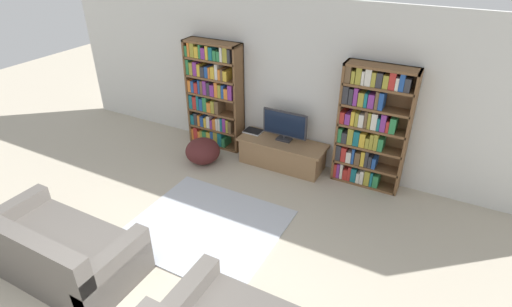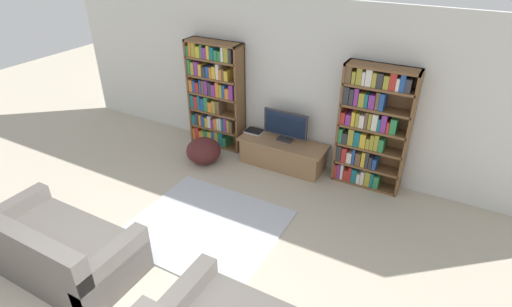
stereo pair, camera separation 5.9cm
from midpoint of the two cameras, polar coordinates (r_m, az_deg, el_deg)
name	(u,v)px [view 1 (the left image)]	position (r m, az deg, el deg)	size (l,w,h in m)	color
wall_back	(295,84)	(6.32, 5.31, 9.80)	(8.80, 0.06, 2.60)	silver
bookshelf_left	(213,95)	(6.93, -6.35, 8.32)	(1.00, 0.30, 1.85)	brown
bookshelf_right	(369,126)	(5.95, 15.60, 3.77)	(1.00, 0.30, 1.85)	brown
tv_stand	(282,153)	(6.51, 3.48, 0.03)	(1.43, 0.53, 0.44)	#8E6B47
television	(285,125)	(6.34, 3.86, 4.05)	(0.74, 0.16, 0.50)	#2D2D33
laptop	(253,131)	(6.70, -0.64, 3.20)	(0.30, 0.23, 0.03)	#B7B7BC
area_rug	(206,226)	(5.37, -7.44, -10.29)	(1.89, 1.71, 0.02)	#B2B7C1
couch_left_sectional	(58,251)	(5.11, -26.71, -12.40)	(1.82, 0.95, 0.82)	#56514C
beanbag_ottoman	(203,151)	(6.65, -7.86, 0.36)	(0.57, 0.57, 0.42)	#4C1E1E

